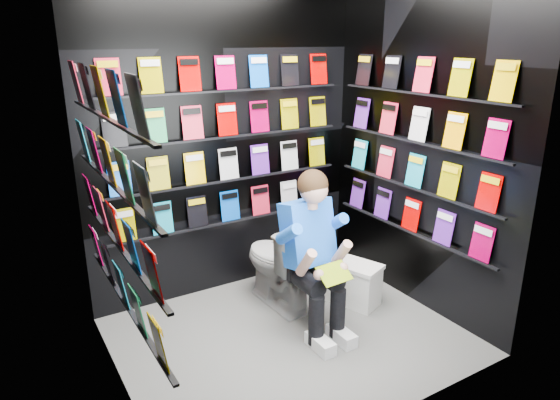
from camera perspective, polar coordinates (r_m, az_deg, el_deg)
floor at (r=3.86m, az=1.10°, el=-15.32°), size 2.40×2.40×0.00m
wall_back at (r=4.18m, az=-6.16°, el=6.62°), size 2.40×0.04×2.60m
wall_front at (r=2.57m, az=13.24°, el=-1.10°), size 2.40×0.04×2.60m
wall_left at (r=2.89m, az=-19.30°, el=0.46°), size 0.04×2.00×2.60m
wall_right at (r=4.08m, az=15.70°, el=5.75°), size 0.04×2.00×2.60m
comics_back at (r=4.16m, az=-5.98°, el=6.62°), size 2.10×0.06×1.37m
comics_left at (r=2.89m, az=-18.74°, el=0.65°), size 0.06×1.70×1.37m
comics_right at (r=4.06m, az=15.41°, el=5.79°), size 0.06×1.70×1.37m
toilet at (r=4.12m, az=-0.06°, el=-7.16°), size 0.45×0.77×0.73m
longbox at (r=4.26m, az=8.25°, el=-9.52°), size 0.38×0.49×0.33m
longbox_lid at (r=4.18m, az=8.36°, el=-7.33°), size 0.41×0.52×0.03m
reader at (r=3.67m, az=3.01°, el=-3.88°), size 0.52×0.74×1.33m
held_comic at (r=3.48m, az=6.22°, el=-8.34°), size 0.24×0.15×0.10m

